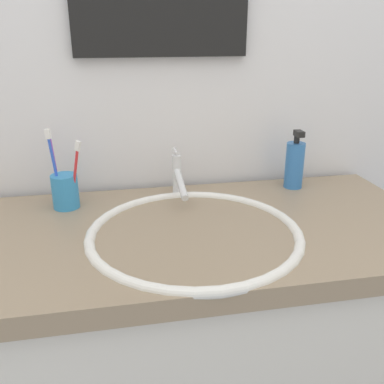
{
  "coord_description": "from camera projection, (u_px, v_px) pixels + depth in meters",
  "views": [
    {
      "loc": [
        -0.15,
        -0.89,
        1.36
      ],
      "look_at": [
        0.02,
        -0.01,
        1.01
      ],
      "focal_mm": 39.93,
      "sensor_mm": 36.0,
      "label": 1
    }
  ],
  "objects": [
    {
      "name": "sink_basin",
      "position": [
        194.0,
        246.0,
        0.98
      ],
      "size": [
        0.49,
        0.49,
        0.1
      ],
      "color": "white",
      "rests_on": "vanity_counter"
    },
    {
      "name": "toothbrush_red",
      "position": [
        75.0,
        170.0,
        1.06
      ],
      "size": [
        0.05,
        0.04,
        0.18
      ],
      "color": "red",
      "rests_on": "toothbrush_cup"
    },
    {
      "name": "toothbrush_purple",
      "position": [
        54.0,
        161.0,
        1.11
      ],
      "size": [
        0.03,
        0.06,
        0.19
      ],
      "color": "purple",
      "rests_on": "toothbrush_cup"
    },
    {
      "name": "tiled_wall_back",
      "position": [
        161.0,
        88.0,
        1.19
      ],
      "size": [
        2.43,
        0.04,
        2.4
      ],
      "primitive_type": "cube",
      "color": "silver",
      "rests_on": "ground"
    },
    {
      "name": "soap_dispenser",
      "position": [
        295.0,
        164.0,
        1.23
      ],
      "size": [
        0.05,
        0.06,
        0.17
      ],
      "color": "#3372BF",
      "rests_on": "vanity_counter"
    },
    {
      "name": "toothbrush_cup",
      "position": [
        65.0,
        191.0,
        1.1
      ],
      "size": [
        0.07,
        0.07,
        0.09
      ],
      "primitive_type": "cylinder",
      "color": "#338CCC",
      "rests_on": "vanity_counter"
    },
    {
      "name": "faucet",
      "position": [
        178.0,
        177.0,
        1.16
      ],
      "size": [
        0.02,
        0.18,
        0.12
      ],
      "color": "silver",
      "rests_on": "sink_basin"
    },
    {
      "name": "toothbrush_blue",
      "position": [
        54.0,
        164.0,
        1.06
      ],
      "size": [
        0.03,
        0.01,
        0.2
      ],
      "color": "blue",
      "rests_on": "toothbrush_cup"
    },
    {
      "name": "vanity_counter",
      "position": [
        183.0,
        379.0,
        1.16
      ],
      "size": [
        1.23,
        0.56,
        0.92
      ],
      "color": "silver",
      "rests_on": "ground"
    }
  ]
}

